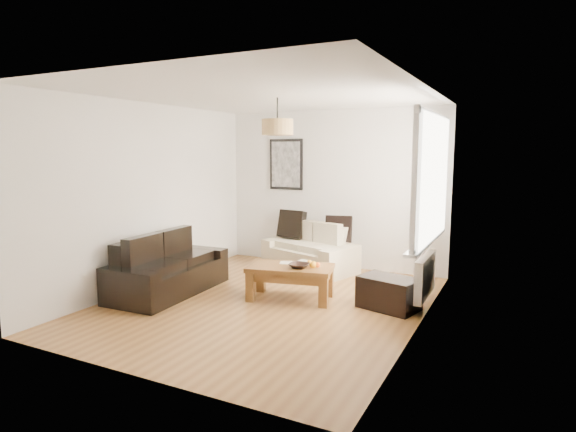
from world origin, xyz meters
The scene contains 21 objects.
floor centered at (0.00, 0.00, 0.00)m, with size 4.50×4.50×0.00m, color brown.
ceiling centered at (0.00, 0.00, 2.60)m, with size 3.80×4.50×0.00m, color white, non-canonical shape.
wall_back centered at (0.00, 2.25, 1.30)m, with size 3.80×0.04×2.60m, color silver, non-canonical shape.
wall_front centered at (0.00, -2.25, 1.30)m, with size 3.80×0.04×2.60m, color silver, non-canonical shape.
wall_left centered at (-1.90, 0.00, 1.30)m, with size 0.04×4.50×2.60m, color silver, non-canonical shape.
wall_right centered at (1.90, 0.00, 1.30)m, with size 0.04×4.50×2.60m, color silver, non-canonical shape.
window_bay centered at (1.86, 0.80, 1.60)m, with size 0.14×1.90×1.60m, color white, non-canonical shape.
radiator centered at (1.82, 0.80, 0.38)m, with size 0.10×0.90×0.52m, color white.
poster centered at (-0.85, 2.22, 1.70)m, with size 0.62×0.04×0.87m, color black, non-canonical shape.
pendant_shade centered at (0.00, 0.30, 2.23)m, with size 0.40×0.40×0.20m, color tan.
loveseat_cream centered at (-0.20, 1.78, 0.36)m, with size 1.47×0.80×0.73m, color beige, non-canonical shape.
sofa_leather centered at (-1.43, -0.20, 0.37)m, with size 1.73×0.84×0.75m, color black, non-canonical shape.
coffee_table centered at (0.20, 0.28, 0.22)m, with size 1.09×0.59×0.45m, color brown, non-canonical shape.
ottoman centered at (1.45, 0.48, 0.20)m, with size 0.69×0.45×0.40m, color black.
cushion_left centered at (-0.61, 1.96, 0.71)m, with size 0.46×0.14×0.46m, color black.
cushion_right centered at (0.23, 1.96, 0.69)m, with size 0.42×0.13×0.42m, color black.
fruit_bowl centered at (0.35, 0.22, 0.48)m, with size 0.26×0.26×0.06m, color black.
orange_a centered at (0.51, 0.31, 0.49)m, with size 0.10×0.10×0.10m, color orange.
orange_b centered at (0.56, 0.33, 0.49)m, with size 0.07×0.07×0.07m, color #DE5112.
orange_c centered at (0.41, 0.41, 0.49)m, with size 0.07×0.07×0.07m, color orange.
papers centered at (0.10, 0.41, 0.45)m, with size 0.22×0.15×0.01m, color beige.
Camera 1 is at (2.87, -5.11, 1.93)m, focal length 29.52 mm.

